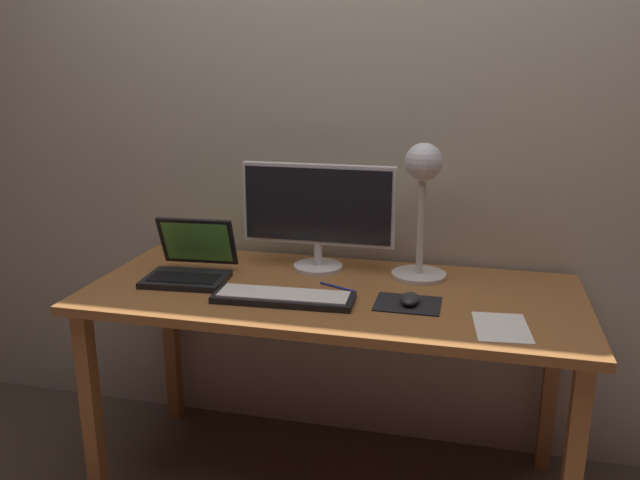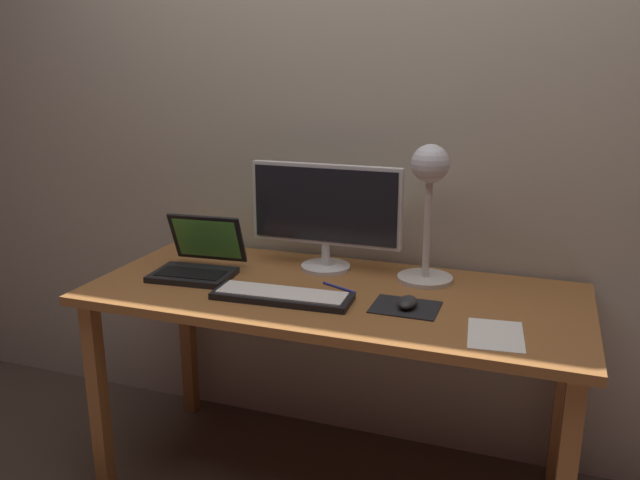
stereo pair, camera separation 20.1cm
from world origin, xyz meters
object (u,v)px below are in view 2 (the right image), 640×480
pen (339,288)px  mouse (407,302)px  keyboard_main (282,296)px  monitor (326,210)px  desk_lamp (429,191)px  laptop (200,257)px

pen → mouse: bearing=-21.0°
keyboard_main → monitor: bearing=85.1°
keyboard_main → pen: (0.14, 0.15, -0.01)m
monitor → desk_lamp: (0.36, -0.00, 0.09)m
laptop → desk_lamp: desk_lamp is taller
monitor → mouse: size_ratio=5.65×
keyboard_main → pen: bearing=47.4°
laptop → mouse: (0.76, -0.09, -0.04)m
keyboard_main → pen: 0.21m
pen → keyboard_main: bearing=-132.6°
laptop → desk_lamp: bearing=13.2°
desk_lamp → mouse: size_ratio=4.82×
pen → monitor: bearing=121.4°
keyboard_main → pen: size_ratio=3.19×
keyboard_main → desk_lamp: 0.59m
monitor → pen: (0.11, -0.18, -0.21)m
laptop → pen: laptop is taller
mouse → desk_lamp: bearing=89.6°
keyboard_main → desk_lamp: (0.39, 0.33, 0.30)m
laptop → pen: size_ratio=2.08×
mouse → pen: size_ratio=0.69×
pen → laptop: bearing=-179.7°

